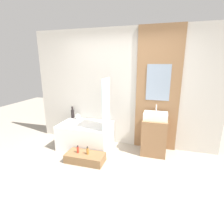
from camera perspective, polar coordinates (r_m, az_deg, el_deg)
name	(u,v)px	position (r m, az deg, el deg)	size (l,w,h in m)	color
ground_plane	(99,183)	(3.04, -4.28, -22.19)	(12.00, 12.00, 0.00)	#A39989
wall_tiled_back	(122,89)	(3.96, 3.39, 7.40)	(4.20, 0.06, 2.60)	beige
wall_wood_accent	(158,91)	(3.81, 14.69, 6.76)	(0.90, 0.04, 2.60)	#8E6642
bathtub	(86,135)	(4.06, -8.51, -7.49)	(1.13, 0.78, 0.56)	white
glass_shower_screen	(106,104)	(3.51, -1.96, 2.65)	(0.01, 0.48, 1.03)	silver
wooden_step_bench	(85,158)	(3.57, -8.73, -14.49)	(0.75, 0.37, 0.17)	olive
vanity_cabinet	(154,136)	(3.81, 13.59, -7.75)	(0.50, 0.48, 0.76)	#8E6642
sink	(156,116)	(3.66, 14.04, -1.26)	(0.48, 0.33, 0.29)	white
vase_tall_dark	(73,113)	(4.39, -12.73, -0.43)	(0.08, 0.08, 0.29)	black
vase_round_light	(78,116)	(4.32, -11.18, -1.38)	(0.12, 0.12, 0.12)	silver
bottle_soap_primary	(78,150)	(3.55, -11.09, -11.93)	(0.04, 0.04, 0.15)	red
bottle_soap_secondary	(88,151)	(3.47, -7.97, -12.44)	(0.05, 0.05, 0.16)	#B2752D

